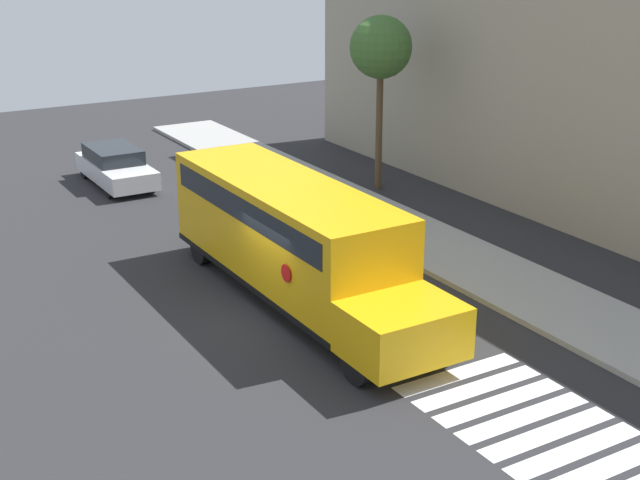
# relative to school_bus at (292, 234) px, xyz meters

# --- Properties ---
(ground_plane) EXTENTS (60.00, 60.00, 0.00)m
(ground_plane) POSITION_rel_school_bus_xyz_m (0.95, -0.98, -1.76)
(ground_plane) COLOR #28282B
(sidewalk_strip) EXTENTS (44.00, 3.00, 0.15)m
(sidewalk_strip) POSITION_rel_school_bus_xyz_m (0.95, 5.52, -1.69)
(sidewalk_strip) COLOR #9E9E99
(sidewalk_strip) RESTS_ON ground
(crosswalk_stripes) EXTENTS (5.40, 3.20, 0.01)m
(crosswalk_stripes) POSITION_rel_school_bus_xyz_m (8.07, 1.02, -1.76)
(crosswalk_stripes) COLOR white
(crosswalk_stripes) RESTS_ON ground
(school_bus) EXTENTS (10.63, 2.57, 3.07)m
(school_bus) POSITION_rel_school_bus_xyz_m (0.00, 0.00, 0.00)
(school_bus) COLOR #EAA80F
(school_bus) RESTS_ON ground
(parked_car) EXTENTS (4.60, 1.79, 1.41)m
(parked_car) POSITION_rel_school_bus_xyz_m (-12.86, -0.52, -1.06)
(parked_car) COLOR silver
(parked_car) RESTS_ON ground
(tree_near_sidewalk) EXTENTS (2.24, 2.24, 6.34)m
(tree_near_sidewalk) POSITION_rel_school_bus_xyz_m (-7.34, 7.71, 3.39)
(tree_near_sidewalk) COLOR brown
(tree_near_sidewalk) RESTS_ON ground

